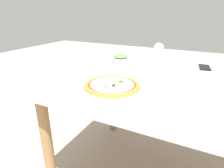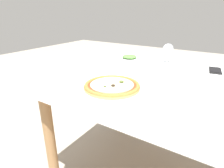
# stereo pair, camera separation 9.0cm
# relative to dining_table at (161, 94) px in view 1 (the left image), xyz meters

# --- Properties ---
(dining_table) EXTENTS (1.25, 1.05, 0.75)m
(dining_table) POSITION_rel_dining_table_xyz_m (0.00, 0.00, 0.00)
(dining_table) COLOR #997047
(dining_table) RESTS_ON ground_plane
(pizza_plate) EXTENTS (0.31, 0.31, 0.04)m
(pizza_plate) POSITION_rel_dining_table_xyz_m (-0.19, -0.26, 0.10)
(pizza_plate) COLOR white
(pizza_plate) RESTS_ON dining_table
(fork) EXTENTS (0.06, 0.17, 0.00)m
(fork) POSITION_rel_dining_table_xyz_m (-0.43, 0.08, 0.09)
(fork) COLOR silver
(fork) RESTS_ON dining_table
(wine_glass_far_left) EXTENTS (0.07, 0.07, 0.14)m
(wine_glass_far_left) POSITION_rel_dining_table_xyz_m (-0.12, 0.39, 0.19)
(wine_glass_far_left) COLOR silver
(wine_glass_far_left) RESTS_ON dining_table
(cell_phone) EXTENTS (0.09, 0.15, 0.01)m
(cell_phone) POSITION_rel_dining_table_xyz_m (0.20, 0.35, 0.09)
(cell_phone) COLOR black
(cell_phone) RESTS_ON dining_table
(side_plate) EXTENTS (0.20, 0.20, 0.04)m
(side_plate) POSITION_rel_dining_table_xyz_m (-0.40, 0.33, 0.10)
(side_plate) COLOR white
(side_plate) RESTS_ON dining_table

